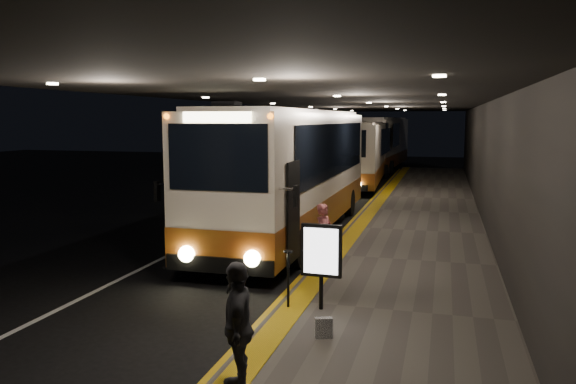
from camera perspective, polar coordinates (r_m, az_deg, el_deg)
The scene contains 16 objects.
ground at distance 15.37m, azimuth -6.34°, elevation -7.01°, with size 90.00×90.00×0.00m, color black.
lane_line_white at distance 20.55m, azimuth -5.80°, elevation -3.31°, with size 0.12×50.00×0.01m, color silver.
kerb_stripe_yellow at distance 19.45m, azimuth 5.69°, elevation -3.92°, with size 0.18×50.00×0.01m, color gold.
sidewalk at distance 19.18m, azimuth 12.79°, elevation -4.02°, with size 4.50×50.00×0.15m, color #514C44.
tactile_strip at distance 19.34m, azimuth 7.16°, elevation -3.55°, with size 0.50×50.00×0.01m, color gold.
terminal_wall at distance 18.86m, azimuth 19.91°, elevation 4.50°, with size 0.10×50.00×6.00m, color black.
support_columns at distance 19.22m, azimuth -6.14°, elevation 2.55°, with size 0.80×24.80×4.40m.
canopy at distance 19.06m, azimuth 6.32°, elevation 9.73°, with size 9.00×50.00×0.40m, color black.
coach_main at distance 18.37m, azimuth 0.49°, elevation 1.47°, with size 2.68×12.82×3.98m.
coach_second at distance 32.74m, azimuth 7.45°, elevation 3.64°, with size 2.93×11.35×3.53m.
coach_third at distance 42.69m, azimuth 9.42°, elevation 4.66°, with size 3.14×12.27×3.82m.
passenger_boarding at distance 13.92m, azimuth 3.67°, elevation -4.47°, with size 0.59×0.38×1.61m, color #DB666B.
passenger_waiting_grey at distance 7.77m, azimuth -5.10°, elevation -13.47°, with size 1.05×0.54×1.80m, color #424246.
bag_polka at distance 9.73m, azimuth 3.64°, elevation -13.61°, with size 0.29×0.12×0.35m, color black.
info_sign at distance 10.83m, azimuth 3.41°, elevation -6.15°, with size 0.79×0.15×1.68m.
stanchion_post at distance 11.06m, azimuth 0.02°, elevation -8.89°, with size 0.05×0.05×1.12m, color black.
Camera 1 is at (5.60, -13.79, 3.82)m, focal length 35.00 mm.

